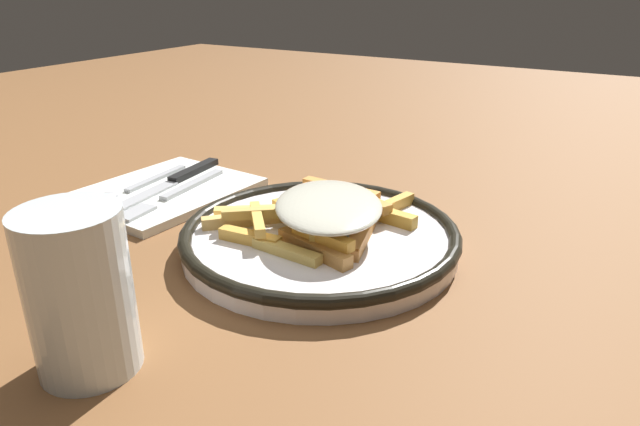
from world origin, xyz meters
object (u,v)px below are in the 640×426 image
spoon (127,189)px  water_glass (80,293)px  plate (320,237)px  knife (174,181)px  fork (175,193)px  fries_heap (325,212)px  napkin (165,191)px

spoon → water_glass: size_ratio=1.32×
plate → knife: 0.25m
fork → spoon: bearing=22.6°
fries_heap → napkin: 0.25m
spoon → knife: bearing=-113.8°
knife → water_glass: bearing=124.5°
knife → spoon: bearing=66.2°
plate → spoon: 0.26m
fork → water_glass: 0.31m
plate → knife: bearing=-11.9°
knife → spoon: spoon is taller
plate → water_glass: size_ratio=2.34×
fries_heap → knife: (0.24, -0.05, -0.03)m
water_glass → spoon: bearing=-46.6°
fries_heap → knife: bearing=-10.7°
fries_heap → knife: size_ratio=0.97×
fries_heap → napkin: size_ratio=1.03×
fries_heap → water_glass: bearing=79.1°
plate → fork: bearing=-5.4°
knife → fries_heap: bearing=169.3°
fork → spoon: (0.05, 0.02, 0.00)m
plate → spoon: bearing=0.6°
knife → fork: bearing=134.7°
napkin → knife: size_ratio=0.94×
fries_heap → fork: bearing=-4.0°
fries_heap → napkin: fries_heap is taller
fork → fries_heap: bearing=176.0°
fries_heap → napkin: bearing=-6.4°
napkin → fries_heap: bearing=173.6°
plate → napkin: plate is taller
napkin → knife: knife is taller
spoon → water_glass: 0.32m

